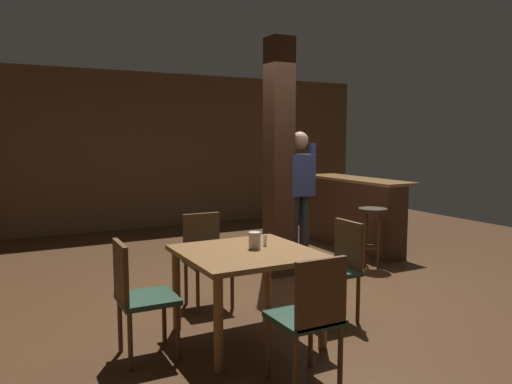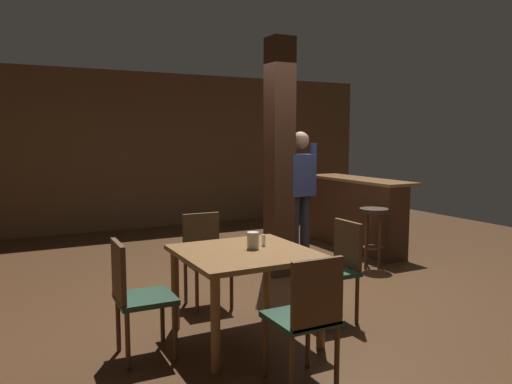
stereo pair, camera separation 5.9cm
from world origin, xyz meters
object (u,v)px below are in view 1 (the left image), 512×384
salt_shaker (265,240)px  bar_counter (351,213)px  chair_north (206,254)px  bar_stool_near (373,223)px  chair_west (137,293)px  napkin_cup (255,240)px  dining_table (246,264)px  chair_south (311,313)px  chair_east (338,264)px  standing_person (299,191)px

salt_shaker → bar_counter: 3.46m
chair_north → bar_stool_near: size_ratio=1.18×
chair_west → bar_stool_near: bearing=20.3°
chair_west → napkin_cup: chair_west is taller
chair_north → salt_shaker: 0.91m
chair_north → salt_shaker: size_ratio=9.17×
dining_table → chair_south: size_ratio=1.17×
chair_west → salt_shaker: 1.15m
bar_stool_near → napkin_cup: bearing=-152.2°
chair_south → chair_west: same height
chair_east → salt_shaker: chair_east is taller
standing_person → bar_stool_near: (0.98, -0.21, -0.43)m
napkin_cup → chair_south: bearing=-95.3°
chair_south → napkin_cup: size_ratio=6.41×
dining_table → bar_counter: (2.90, 2.26, -0.10)m
dining_table → salt_shaker: size_ratio=10.70×
chair_east → chair_west: bearing=178.9°
chair_east → bar_stool_near: 1.97m
chair_east → bar_counter: 3.00m
bar_stool_near → chair_west: bearing=-159.7°
chair_west → bar_stool_near: size_ratio=1.18×
bar_counter → chair_west: bearing=-149.6°
salt_shaker → standing_person: (1.24, 1.39, 0.22)m
dining_table → standing_person: size_ratio=0.60×
chair_south → chair_north: (0.02, 1.86, 0.00)m
chair_west → bar_counter: bearing=30.4°
chair_north → salt_shaker: chair_north is taller
dining_table → chair_west: chair_west is taller
dining_table → chair_east: (0.93, 0.00, -0.12)m
dining_table → chair_south: chair_south is taller
chair_east → chair_south: 1.31m
salt_shaker → bar_counter: bar_counter is taller
chair_east → napkin_cup: (-0.84, 0.03, 0.30)m
standing_person → chair_east: bearing=-109.8°
chair_east → chair_west: size_ratio=1.00×
dining_table → bar_counter: size_ratio=0.53×
chair_north → chair_south: bearing=-90.5°
chair_north → standing_person: bearing=20.8°
dining_table → chair_north: 0.94m
salt_shaker → dining_table: bearing=-158.5°
chair_north → standing_person: standing_person is taller
dining_table → standing_person: bearing=45.3°
standing_person → bar_counter: bearing=28.7°
chair_east → chair_north: (-0.91, 0.93, 0.00)m
chair_north → napkin_cup: bearing=-85.4°
chair_north → salt_shaker: (0.20, -0.84, 0.28)m
chair_north → bar_stool_near: 2.45m
chair_west → bar_counter: bar_counter is taller
chair_east → salt_shaker: bearing=173.3°
napkin_cup → bar_stool_near: bearing=27.8°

